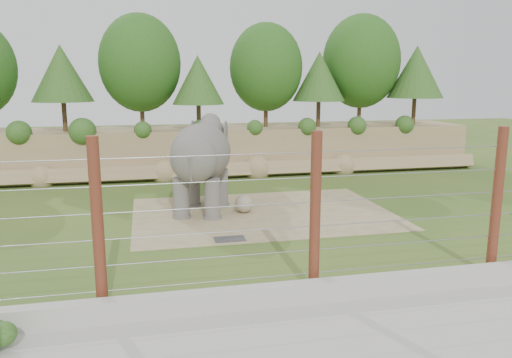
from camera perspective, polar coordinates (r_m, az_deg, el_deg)
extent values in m
plane|color=#375B22|center=(16.77, 1.50, -6.67)|extent=(90.00, 90.00, 0.00)
cube|color=#957A56|center=(29.01, -4.76, 3.44)|extent=(30.00, 4.00, 2.50)
cube|color=#957A56|center=(26.90, -4.05, 0.90)|extent=(30.00, 1.37, 1.07)
cylinder|color=#3F2B19|center=(28.34, -21.03, 6.70)|extent=(0.24, 0.24, 1.58)
sphere|color=#124B12|center=(28.28, -21.34, 11.01)|extent=(3.60, 3.60, 3.60)
cylinder|color=#3F2B19|center=(28.53, -12.88, 7.54)|extent=(0.24, 0.24, 1.92)
sphere|color=#124B12|center=(28.49, -13.12, 12.78)|extent=(4.40, 4.40, 4.40)
cylinder|color=#3F2B19|center=(27.50, -6.56, 7.07)|extent=(0.24, 0.24, 1.40)
sphere|color=#124B12|center=(27.43, -6.65, 11.03)|extent=(3.20, 3.20, 3.20)
cylinder|color=#3F2B19|center=(29.16, 1.13, 7.78)|extent=(0.24, 0.24, 1.82)
sphere|color=#124B12|center=(29.12, 1.15, 12.64)|extent=(4.16, 4.16, 4.16)
cylinder|color=#3F2B19|center=(29.46, 7.13, 7.43)|extent=(0.24, 0.24, 1.50)
sphere|color=#124B12|center=(29.40, 7.23, 11.40)|extent=(3.44, 3.44, 3.44)
cylinder|color=#3F2B19|center=(31.49, 11.72, 8.00)|extent=(0.24, 0.24, 2.03)
sphere|color=#124B12|center=(31.47, 11.93, 13.01)|extent=(4.64, 4.64, 4.64)
cylinder|color=#3F2B19|center=(31.81, 17.58, 7.39)|extent=(0.24, 0.24, 1.64)
sphere|color=#124B12|center=(31.76, 17.82, 11.41)|extent=(3.76, 3.76, 3.76)
cube|color=#8D7857|center=(19.68, 0.79, -3.93)|extent=(10.00, 7.00, 0.02)
cube|color=#262628|center=(16.50, -3.02, -6.86)|extent=(1.00, 0.60, 0.03)
sphere|color=gray|center=(19.68, -1.37, -2.81)|extent=(0.73, 0.73, 0.73)
cube|color=#BBB7AE|center=(12.21, 7.37, -12.54)|extent=(26.00, 0.35, 0.50)
cube|color=#BBB7AE|center=(10.66, 11.17, -17.86)|extent=(26.00, 4.00, 0.01)
cylinder|color=#4F2115|center=(11.47, -17.63, -5.26)|extent=(0.26, 0.26, 4.00)
cylinder|color=#4F2115|center=(12.07, 6.77, -3.99)|extent=(0.26, 0.26, 4.00)
cylinder|color=#4F2115|center=(14.49, 25.80, -2.48)|extent=(0.26, 0.26, 4.00)
cylinder|color=#97979C|center=(12.55, 6.61, -10.61)|extent=(20.00, 0.02, 0.02)
cylinder|color=#97979C|center=(12.34, 6.67, -8.02)|extent=(20.00, 0.02, 0.02)
cylinder|color=#97979C|center=(12.15, 6.74, -5.35)|extent=(20.00, 0.02, 0.02)
cylinder|color=#97979C|center=(12.00, 6.80, -2.60)|extent=(20.00, 0.02, 0.02)
cylinder|color=#97979C|center=(11.87, 6.87, 0.21)|extent=(20.00, 0.02, 0.02)
cylinder|color=#97979C|center=(11.77, 6.94, 3.08)|extent=(20.00, 0.02, 0.02)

